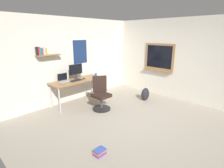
% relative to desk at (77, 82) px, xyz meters
% --- Properties ---
extents(ground_plane, '(5.20, 5.20, 0.00)m').
position_rel_desk_xyz_m(ground_plane, '(0.12, -2.06, -0.68)').
color(ground_plane, '#9E9384').
rests_on(ground_plane, ground).
extents(wall_back, '(5.00, 0.30, 2.60)m').
position_rel_desk_xyz_m(wall_back, '(0.11, 0.39, 0.62)').
color(wall_back, silver).
rests_on(wall_back, ground).
extents(wall_right, '(0.22, 5.00, 2.60)m').
position_rel_desk_xyz_m(wall_right, '(2.56, -2.03, 0.62)').
color(wall_right, silver).
rests_on(wall_right, ground).
extents(desk, '(1.66, 0.62, 0.75)m').
position_rel_desk_xyz_m(desk, '(0.00, 0.00, 0.00)').
color(desk, '#997047').
rests_on(desk, ground).
extents(office_chair, '(0.55, 0.56, 0.95)m').
position_rel_desk_xyz_m(office_chair, '(0.20, -0.86, -0.27)').
color(office_chair, black).
rests_on(office_chair, ground).
extents(laptop, '(0.31, 0.21, 0.23)m').
position_rel_desk_xyz_m(laptop, '(-0.37, 0.15, 0.12)').
color(laptop, '#ADAFB5').
rests_on(laptop, desk).
extents(monitor_primary, '(0.46, 0.17, 0.46)m').
position_rel_desk_xyz_m(monitor_primary, '(0.04, 0.10, 0.34)').
color(monitor_primary, '#38383D').
rests_on(monitor_primary, desk).
extents(keyboard, '(0.37, 0.13, 0.02)m').
position_rel_desk_xyz_m(keyboard, '(-0.08, -0.08, 0.08)').
color(keyboard, black).
rests_on(keyboard, desk).
extents(computer_mouse, '(0.10, 0.06, 0.03)m').
position_rel_desk_xyz_m(computer_mouse, '(0.20, -0.08, 0.09)').
color(computer_mouse, '#262628').
rests_on(computer_mouse, desk).
extents(coffee_mug, '(0.08, 0.08, 0.09)m').
position_rel_desk_xyz_m(coffee_mug, '(0.73, -0.03, 0.12)').
color(coffee_mug, '#334CA5').
rests_on(coffee_mug, desk).
extents(backpack, '(0.32, 0.22, 0.42)m').
position_rel_desk_xyz_m(backpack, '(1.67, -1.40, -0.47)').
color(backpack, '#232328').
rests_on(backpack, ground).
extents(book_stack_on_floor, '(0.24, 0.18, 0.09)m').
position_rel_desk_xyz_m(book_stack_on_floor, '(-1.18, -2.35, -0.64)').
color(book_stack_on_floor, '#7A3D99').
rests_on(book_stack_on_floor, ground).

